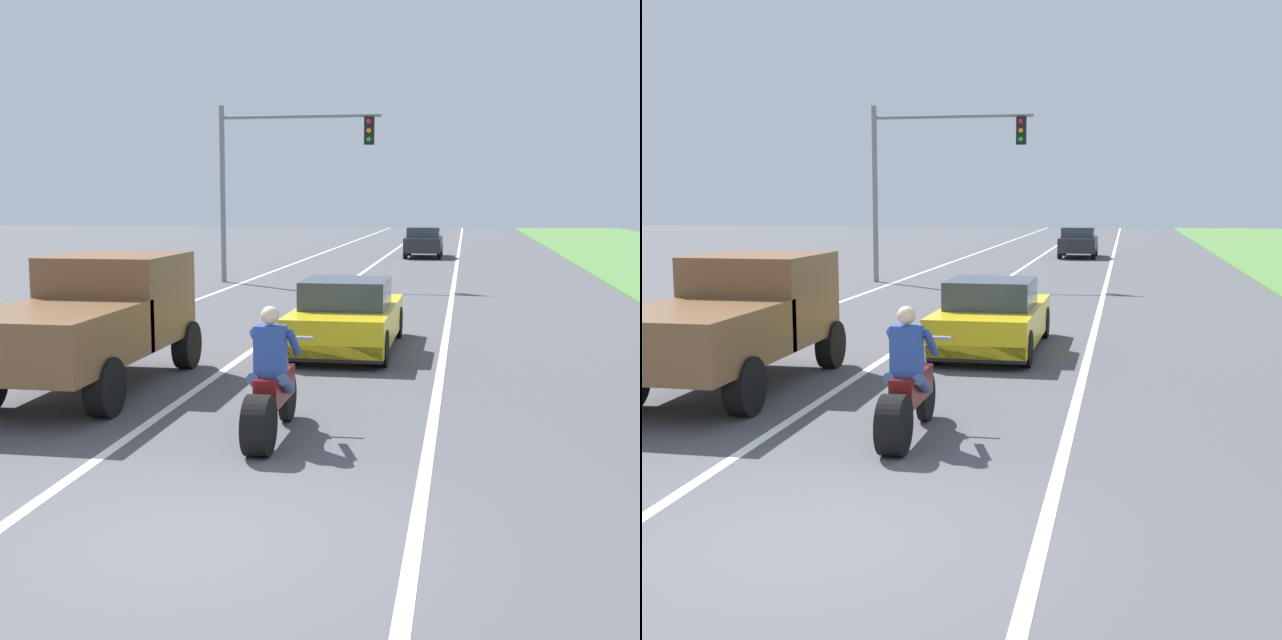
# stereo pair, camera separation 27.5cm
# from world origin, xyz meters

# --- Properties ---
(ground_plane) EXTENTS (160.00, 160.00, 0.00)m
(ground_plane) POSITION_xyz_m (0.00, 0.00, 0.00)
(ground_plane) COLOR #4C4C51
(lane_stripe_left_solid) EXTENTS (0.14, 120.00, 0.01)m
(lane_stripe_left_solid) POSITION_xyz_m (-5.40, 20.00, 0.00)
(lane_stripe_left_solid) COLOR white
(lane_stripe_left_solid) RESTS_ON ground
(lane_stripe_right_solid) EXTENTS (0.14, 120.00, 0.01)m
(lane_stripe_right_solid) POSITION_xyz_m (1.80, 20.00, 0.00)
(lane_stripe_right_solid) COLOR white
(lane_stripe_right_solid) RESTS_ON ground
(lane_stripe_centre_dashed) EXTENTS (0.14, 120.00, 0.01)m
(lane_stripe_centre_dashed) POSITION_xyz_m (-1.80, 20.00, 0.00)
(lane_stripe_centre_dashed) COLOR white
(lane_stripe_centre_dashed) RESTS_ON ground
(motorcycle_with_rider) EXTENTS (0.70, 2.21, 1.62)m
(motorcycle_with_rider) POSITION_xyz_m (-0.07, 3.05, 0.59)
(motorcycle_with_rider) COLOR black
(motorcycle_with_rider) RESTS_ON ground
(sports_car_yellow) EXTENTS (1.84, 4.30, 1.37)m
(sports_car_yellow) POSITION_xyz_m (-0.03, 9.31, 0.63)
(sports_car_yellow) COLOR yellow
(sports_car_yellow) RESTS_ON ground
(pickup_truck_left_lane_brown) EXTENTS (2.02, 4.80, 1.98)m
(pickup_truck_left_lane_brown) POSITION_xyz_m (-3.35, 5.39, 1.11)
(pickup_truck_left_lane_brown) COLOR brown
(pickup_truck_left_lane_brown) RESTS_ON ground
(traffic_light_mast_near) EXTENTS (5.54, 0.34, 6.00)m
(traffic_light_mast_near) POSITION_xyz_m (-4.36, 21.98, 4.06)
(traffic_light_mast_near) COLOR gray
(traffic_light_mast_near) RESTS_ON ground
(distant_car_far_ahead) EXTENTS (1.80, 4.00, 1.50)m
(distant_car_far_ahead) POSITION_xyz_m (0.11, 35.90, 0.77)
(distant_car_far_ahead) COLOR #262628
(distant_car_far_ahead) RESTS_ON ground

